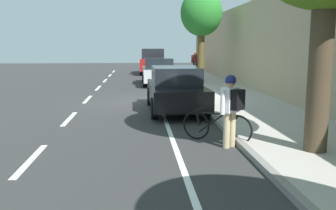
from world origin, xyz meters
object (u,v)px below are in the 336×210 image
(bicycle_at_curb, at_px, (216,126))
(cyclist_with_backpack, at_px, (231,104))
(street_tree_far_end, at_px, (201,14))
(parked_suv_red_mid, at_px, (153,61))
(parked_sedan_silver_second, at_px, (158,72))
(pedestrian_on_phone, at_px, (195,61))
(parked_sedan_black_nearest, at_px, (176,89))

(bicycle_at_curb, height_order, cyclist_with_backpack, cyclist_with_backpack)
(cyclist_with_backpack, relative_size, street_tree_far_end, 0.31)
(street_tree_far_end, bearing_deg, parked_suv_red_mid, 105.89)
(cyclist_with_backpack, bearing_deg, parked_sedan_silver_second, 93.68)
(parked_sedan_silver_second, xyz_separation_m, bicycle_at_curb, (0.65, -13.06, -0.38))
(street_tree_far_end, relative_size, pedestrian_on_phone, 3.11)
(bicycle_at_curb, distance_m, street_tree_far_end, 13.44)
(parked_sedan_black_nearest, bearing_deg, parked_suv_red_mid, 90.29)
(pedestrian_on_phone, bearing_deg, street_tree_far_end, -95.87)
(parked_suv_red_mid, bearing_deg, parked_sedan_black_nearest, -89.71)
(parked_sedan_silver_second, relative_size, street_tree_far_end, 0.84)
(parked_suv_red_mid, height_order, street_tree_far_end, street_tree_far_end)
(parked_sedan_silver_second, height_order, bicycle_at_curb, parked_sedan_silver_second)
(street_tree_far_end, bearing_deg, cyclist_with_backpack, -96.65)
(street_tree_far_end, bearing_deg, pedestrian_on_phone, 84.13)
(parked_sedan_black_nearest, relative_size, parked_suv_red_mid, 0.92)
(pedestrian_on_phone, bearing_deg, parked_sedan_silver_second, -116.34)
(parked_suv_red_mid, distance_m, cyclist_with_backpack, 21.69)
(cyclist_with_backpack, height_order, pedestrian_on_phone, pedestrian_on_phone)
(parked_suv_red_mid, relative_size, bicycle_at_curb, 3.28)
(bicycle_at_curb, xyz_separation_m, cyclist_with_backpack, (0.22, -0.47, 0.60))
(bicycle_at_curb, relative_size, cyclist_with_backpack, 0.90)
(parked_suv_red_mid, distance_m, street_tree_far_end, 9.20)
(parked_suv_red_mid, xyz_separation_m, cyclist_with_backpack, (0.84, -21.67, -0.05))
(parked_sedan_silver_second, height_order, pedestrian_on_phone, pedestrian_on_phone)
(street_tree_far_end, bearing_deg, parked_sedan_silver_second, 174.40)
(parked_sedan_silver_second, distance_m, cyclist_with_backpack, 13.56)
(parked_suv_red_mid, xyz_separation_m, pedestrian_on_phone, (3.05, -1.91, 0.05))
(cyclist_with_backpack, xyz_separation_m, street_tree_far_end, (1.55, 13.30, 2.99))
(parked_sedan_black_nearest, height_order, bicycle_at_curb, parked_sedan_black_nearest)
(bicycle_at_curb, xyz_separation_m, pedestrian_on_phone, (2.43, 19.29, 0.70))
(bicycle_at_curb, bearing_deg, parked_sedan_silver_second, 92.87)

